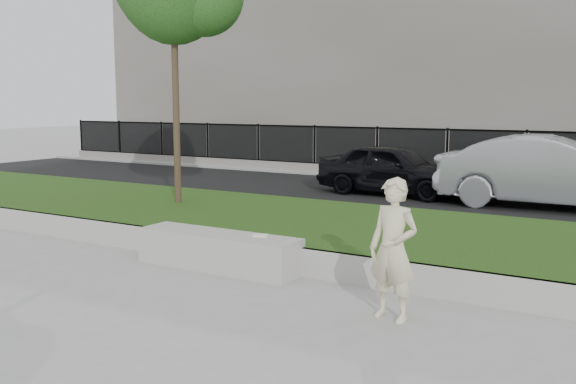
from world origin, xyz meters
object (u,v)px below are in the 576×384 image
Objects in this scene: stone_bench at (218,251)px; car_silver at (552,172)px; book at (260,235)px; man at (393,250)px; car_dark at (392,169)px.

car_silver reaches higher than stone_bench.
car_silver is at bearing 46.49° from book.
man is 7.70× the size of book.
book is at bearing 158.87° from car_silver.
man is (2.96, -0.77, 0.53)m from stone_bench.
car_dark is 0.79× the size of car_silver.
car_dark is (-1.15, 7.79, 0.16)m from book.
book is at bearing -168.17° from car_dark.
book is 8.09m from car_silver.
book is at bearing 11.51° from stone_bench.
car_dark is at bearing 85.61° from car_silver.
man is 0.41× the size of car_dark.
stone_bench is 8.45m from car_silver.
man is at bearing -154.76° from car_dark.
stone_bench is 0.66× the size of car_dark.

